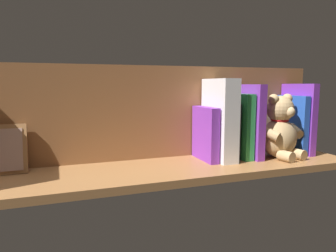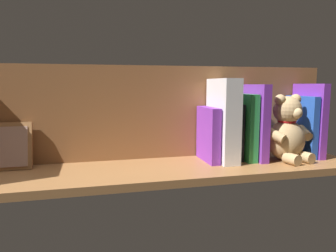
% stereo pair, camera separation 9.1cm
% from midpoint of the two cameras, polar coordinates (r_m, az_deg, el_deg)
% --- Properties ---
extents(ground_plane, '(1.17, 0.28, 0.02)m').
position_cam_midpoint_polar(ground_plane, '(0.94, 2.81, -7.98)').
color(ground_plane, '#9E6B3D').
extents(shelf_back_panel, '(1.17, 0.02, 0.30)m').
position_cam_midpoint_polar(shelf_back_panel, '(1.02, 0.97, 2.50)').
color(shelf_back_panel, brown).
rests_on(shelf_back_panel, ground_plane).
extents(book_0, '(0.02, 0.16, 0.24)m').
position_cam_midpoint_polar(book_0, '(1.18, 26.29, 0.99)').
color(book_0, purple).
rests_on(book_0, ground_plane).
extents(book_1, '(0.02, 0.15, 0.20)m').
position_cam_midpoint_polar(book_1, '(1.17, 25.11, -0.02)').
color(book_1, blue).
rests_on(book_1, ground_plane).
extents(teddy_bear, '(0.17, 0.15, 0.21)m').
position_cam_midpoint_polar(teddy_bear, '(1.08, 23.18, -0.94)').
color(teddy_bear, tan).
rests_on(teddy_bear, ground_plane).
extents(book_2, '(0.03, 0.15, 0.24)m').
position_cam_midpoint_polar(book_2, '(1.06, 17.78, 0.70)').
color(book_2, purple).
rests_on(book_2, ground_plane).
extents(book_3, '(0.03, 0.14, 0.21)m').
position_cam_midpoint_polar(book_3, '(1.05, 16.04, -0.13)').
color(book_3, green).
rests_on(book_3, ground_plane).
extents(book_4, '(0.03, 0.12, 0.18)m').
position_cam_midpoint_polar(book_4, '(1.05, 14.14, -0.95)').
color(book_4, black).
rests_on(book_4, ground_plane).
extents(dictionary_thick_white, '(0.05, 0.16, 0.26)m').
position_cam_midpoint_polar(dictionary_thick_white, '(1.00, 12.55, 1.03)').
color(dictionary_thick_white, white).
rests_on(dictionary_thick_white, ground_plane).
extents(book_5, '(0.03, 0.14, 0.17)m').
position_cam_midpoint_polar(book_5, '(1.00, 9.92, -1.50)').
color(book_5, purple).
rests_on(book_5, ground_plane).
extents(picture_frame_leaning, '(0.14, 0.05, 0.13)m').
position_cam_midpoint_polar(picture_frame_leaning, '(0.98, -25.12, -3.44)').
color(picture_frame_leaning, '#9E6B3D').
rests_on(picture_frame_leaning, ground_plane).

